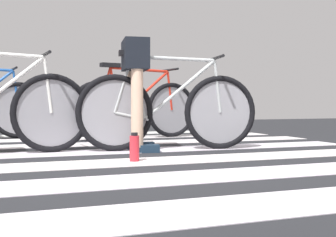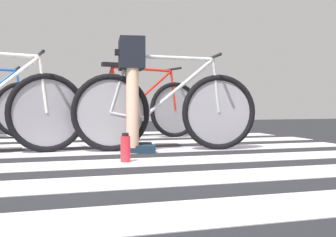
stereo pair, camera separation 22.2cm
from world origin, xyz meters
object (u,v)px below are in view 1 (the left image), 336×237
object	(u,v)px
bicycle_3_of_4	(136,108)
water_bottle	(134,148)
cyclist_1_of_4	(136,79)
bicycle_1_of_4	(168,110)

from	to	relation	value
bicycle_3_of_4	water_bottle	size ratio (longest dim) A/B	7.71
cyclist_1_of_4	bicycle_3_of_4	size ratio (longest dim) A/B	0.60
bicycle_1_of_4	cyclist_1_of_4	distance (m)	0.42
bicycle_1_of_4	bicycle_3_of_4	distance (m)	1.38
bicycle_1_of_4	cyclist_1_of_4	size ratio (longest dim) A/B	1.67
bicycle_1_of_4	water_bottle	xyz separation A→B (m)	(-0.51, -0.66, -0.28)
bicycle_1_of_4	bicycle_3_of_4	size ratio (longest dim) A/B	1.00
bicycle_3_of_4	water_bottle	xyz separation A→B (m)	(-0.58, -2.04, -0.28)
bicycle_1_of_4	water_bottle	bearing A→B (deg)	-119.63
bicycle_1_of_4	water_bottle	size ratio (longest dim) A/B	7.74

